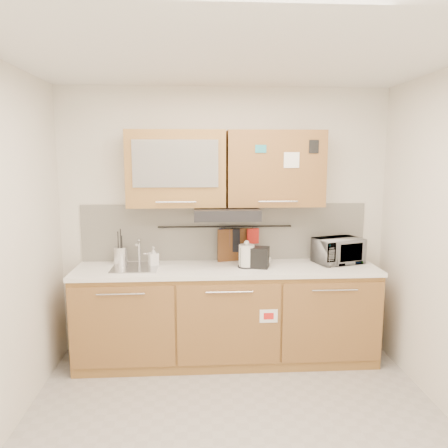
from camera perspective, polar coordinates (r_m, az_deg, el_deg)
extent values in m
plane|color=#9E9993|center=(3.40, 1.84, -26.11)|extent=(3.20, 3.20, 0.00)
plane|color=white|center=(2.86, 2.12, 22.08)|extent=(3.20, 3.20, 0.00)
plane|color=silver|center=(4.33, 0.09, 0.28)|extent=(3.20, 0.00, 3.20)
cube|color=olive|center=(4.25, 0.35, -11.87)|extent=(2.80, 0.60, 0.88)
cube|color=black|center=(4.41, 0.34, -16.61)|extent=(2.80, 0.54, 0.10)
cube|color=olive|center=(4.00, -13.16, -13.03)|extent=(0.91, 0.02, 0.74)
cylinder|color=silver|center=(3.87, -13.39, -8.91)|extent=(0.41, 0.01, 0.01)
cube|color=olive|center=(3.95, 0.65, -13.06)|extent=(0.91, 0.02, 0.74)
cylinder|color=silver|center=(3.82, 0.69, -8.89)|extent=(0.41, 0.01, 0.01)
cube|color=olive|center=(4.12, 14.02, -12.39)|extent=(0.91, 0.02, 0.74)
cylinder|color=silver|center=(4.00, 14.30, -8.37)|extent=(0.41, 0.01, 0.01)
cube|color=white|center=(4.10, 0.36, -5.90)|extent=(2.82, 0.62, 0.04)
cube|color=silver|center=(4.33, 0.10, -1.05)|extent=(2.80, 0.02, 0.56)
cube|color=olive|center=(4.10, -6.23, 7.19)|extent=(0.90, 0.35, 0.70)
cube|color=silver|center=(3.91, -6.37, 7.85)|extent=(0.76, 0.02, 0.42)
cube|color=olive|center=(4.16, 6.63, 7.21)|extent=(0.90, 0.35, 0.70)
cube|color=white|center=(4.00, 8.82, 8.25)|extent=(0.14, 0.00, 0.14)
cube|color=black|center=(4.06, 0.31, 1.43)|extent=(0.60, 0.46, 0.10)
cube|color=silver|center=(4.14, -11.52, -5.73)|extent=(0.42, 0.40, 0.03)
cylinder|color=silver|center=(4.26, -11.01, -3.56)|extent=(0.03, 0.03, 0.24)
cylinder|color=silver|center=(4.17, -11.19, -2.46)|extent=(0.02, 0.18, 0.02)
cylinder|color=black|center=(4.28, 0.13, -0.35)|extent=(1.30, 0.02, 0.02)
cylinder|color=silver|center=(4.29, -13.32, -4.04)|extent=(0.17, 0.17, 0.17)
cylinder|color=black|center=(4.29, -13.63, -3.05)|extent=(0.01, 0.01, 0.32)
cylinder|color=black|center=(4.26, -13.16, -3.35)|extent=(0.01, 0.01, 0.28)
cylinder|color=black|center=(4.29, -13.31, -2.87)|extent=(0.01, 0.01, 0.34)
cylinder|color=black|center=(4.26, -13.62, -3.59)|extent=(0.01, 0.01, 0.25)
cylinder|color=silver|center=(4.07, 2.96, -4.20)|extent=(0.15, 0.15, 0.21)
sphere|color=silver|center=(4.05, 2.97, -2.47)|extent=(0.05, 0.05, 0.05)
cube|color=silver|center=(4.08, 4.25, -4.05)|extent=(0.02, 0.03, 0.14)
cylinder|color=black|center=(4.10, 2.95, -5.54)|extent=(0.16, 0.16, 0.01)
cube|color=black|center=(4.08, 4.08, -4.34)|extent=(0.28, 0.22, 0.19)
cube|color=black|center=(4.07, 3.47, -3.10)|extent=(0.10, 0.13, 0.01)
cube|color=black|center=(4.05, 4.73, -3.16)|extent=(0.10, 0.13, 0.01)
imported|color=#999999|center=(4.37, 14.68, -3.38)|extent=(0.51, 0.42, 0.24)
imported|color=#999999|center=(4.17, -9.20, -4.19)|extent=(0.11, 0.11, 0.18)
cube|color=brown|center=(4.32, 1.45, -3.50)|extent=(0.35, 0.11, 0.44)
cube|color=navy|center=(4.29, 0.09, -1.81)|extent=(0.11, 0.06, 0.18)
cube|color=black|center=(4.30, 1.13, -2.13)|extent=(0.15, 0.06, 0.23)
cube|color=red|center=(4.31, 3.79, -1.59)|extent=(0.12, 0.05, 0.15)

